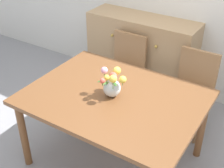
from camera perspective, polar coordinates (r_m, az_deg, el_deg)
ground_plane at (r=3.22m, az=0.36°, el=-13.59°), size 12.00×12.00×0.00m
dining_table at (r=2.77m, az=0.41°, el=-3.59°), size 1.54×1.16×0.77m
chair_left at (r=3.71m, az=2.44°, el=3.36°), size 0.42×0.42×0.90m
chair_right at (r=3.43m, az=14.70°, el=-0.38°), size 0.42×0.42×0.90m
dresser at (r=4.04m, az=5.39°, el=5.46°), size 1.40×0.47×1.00m
flower_vase at (r=2.65m, az=0.08°, el=0.02°), size 0.24×0.24×0.26m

